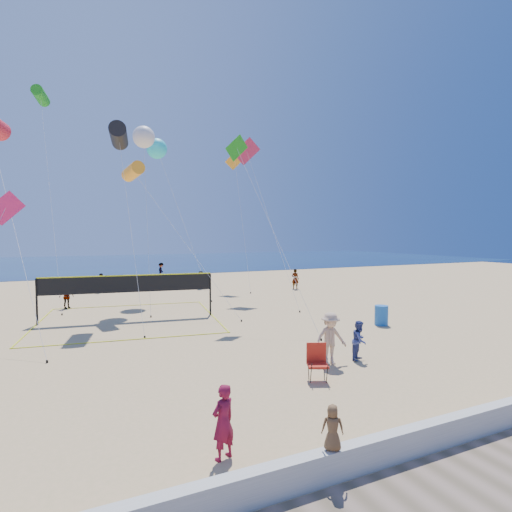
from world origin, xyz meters
name	(u,v)px	position (x,y,z in m)	size (l,w,h in m)	color
ground	(279,412)	(0.00, 0.00, 0.00)	(120.00, 120.00, 0.00)	tan
ocean	(104,263)	(0.00, 62.00, 0.01)	(140.00, 50.00, 0.03)	#112250
seawall	(353,459)	(0.00, -3.00, 0.30)	(32.00, 0.30, 0.60)	silver
woman	(223,422)	(-2.09, -1.46, 0.78)	(0.57, 0.37, 1.56)	maroon
toddler	(333,427)	(-0.49, -3.02, 1.03)	(0.42, 0.27, 0.85)	brown
bystander_a	(359,340)	(4.75, 2.59, 0.73)	(0.71, 0.55, 1.46)	navy
bystander_b	(330,338)	(3.48, 2.63, 0.93)	(1.20, 0.69, 1.86)	tan
far_person_0	(66,297)	(-5.18, 18.53, 0.76)	(0.89, 0.37, 1.51)	gray
far_person_1	(201,280)	(5.18, 23.86, 0.77)	(1.43, 0.46, 1.55)	gray
far_person_2	(295,279)	(12.49, 20.38, 0.86)	(0.63, 0.41, 1.73)	gray
far_person_3	(102,283)	(-2.68, 25.12, 0.77)	(0.75, 0.58, 1.54)	gray
far_person_4	(161,271)	(3.74, 33.34, 0.85)	(1.09, 0.63, 1.69)	gray
camp_chair	(317,360)	(2.17, 1.50, 0.66)	(0.80, 0.91, 1.29)	#AD2013
trash_barrel	(381,315)	(9.51, 6.66, 0.50)	(0.67, 0.67, 1.01)	#1A5AAE
volleyball_net	(129,289)	(-2.05, 13.49, 1.69)	(10.31, 10.18, 2.46)	black
kite_1	(119,136)	(-2.30, 14.61, 10.13)	(1.29, 6.74, 10.74)	black
kite_2	(133,172)	(-1.36, 16.05, 8.42)	(5.31, 6.70, 8.97)	#FF9F22
kite_3	(1,217)	(-7.34, 9.79, 5.35)	(2.28, 6.34, 6.44)	#DC2063
kite_4	(241,158)	(3.71, 11.35, 8.81)	(2.16, 6.62, 10.21)	#1F921B
kite_5	(248,157)	(7.31, 18.55, 10.46)	(2.05, 7.85, 11.96)	#BD2546
kite_6	(144,137)	(-0.29, 18.61, 11.14)	(1.54, 5.84, 11.87)	silver
kite_7	(157,149)	(1.01, 20.89, 10.93)	(3.70, 4.63, 11.68)	#28D4DD
kite_8	(41,96)	(-6.69, 25.65, 15.09)	(1.95, 10.43, 15.68)	#1F921B
kite_9	(236,167)	(8.39, 23.79, 10.60)	(1.54, 4.89, 12.09)	#FF9F22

